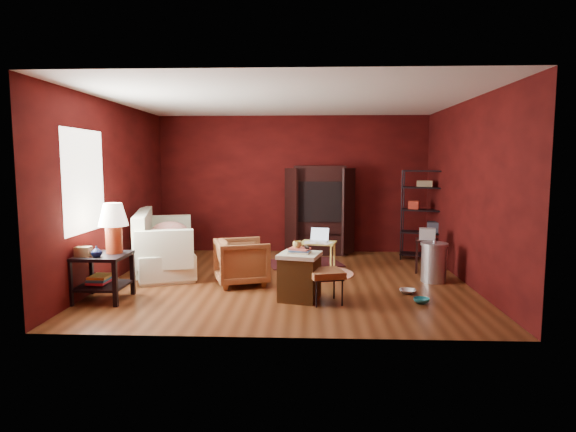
# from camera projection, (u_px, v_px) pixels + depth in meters

# --- Properties ---
(room) EXTENTS (5.54, 5.04, 2.84)m
(room) POSITION_uv_depth(u_px,v_px,m) (285.00, 192.00, 7.43)
(room) COLOR brown
(room) RESTS_ON ground
(sofa) EXTENTS (1.42, 2.29, 0.86)m
(sofa) POSITION_uv_depth(u_px,v_px,m) (162.00, 246.00, 8.25)
(sofa) COLOR silver
(sofa) RESTS_ON ground
(armchair) EXTENTS (0.90, 0.92, 0.76)m
(armchair) POSITION_uv_depth(u_px,v_px,m) (242.00, 260.00, 7.31)
(armchair) COLOR black
(armchair) RESTS_ON ground
(pet_bowl_steel) EXTENTS (0.25, 0.12, 0.24)m
(pet_bowl_steel) POSITION_uv_depth(u_px,v_px,m) (408.00, 285.00, 6.82)
(pet_bowl_steel) COLOR #ACAEB3
(pet_bowl_steel) RESTS_ON ground
(pet_bowl_turquoise) EXTENTS (0.22, 0.13, 0.21)m
(pet_bowl_turquoise) POSITION_uv_depth(u_px,v_px,m) (422.00, 295.00, 6.36)
(pet_bowl_turquoise) COLOR teal
(pet_bowl_turquoise) RESTS_ON ground
(vase) EXTENTS (0.15, 0.15, 0.14)m
(vase) POSITION_uv_depth(u_px,v_px,m) (97.00, 252.00, 6.26)
(vase) COLOR #0B1439
(vase) RESTS_ON side_table
(mug) EXTENTS (0.14, 0.13, 0.12)m
(mug) POSITION_uv_depth(u_px,v_px,m) (297.00, 244.00, 6.44)
(mug) COLOR #E5D670
(mug) RESTS_ON hamper
(side_table) EXTENTS (0.67, 0.67, 1.31)m
(side_table) POSITION_uv_depth(u_px,v_px,m) (108.00, 242.00, 6.48)
(side_table) COLOR black
(side_table) RESTS_ON ground
(sofa_cushions) EXTENTS (1.43, 2.39, 0.94)m
(sofa_cushions) POSITION_uv_depth(u_px,v_px,m) (162.00, 244.00, 8.25)
(sofa_cushions) COLOR silver
(sofa_cushions) RESTS_ON sofa
(hamper) EXTENTS (0.63, 0.63, 0.74)m
(hamper) POSITION_uv_depth(u_px,v_px,m) (300.00, 276.00, 6.49)
(hamper) COLOR #4A2B11
(hamper) RESTS_ON ground
(footstool) EXTENTS (0.53, 0.53, 0.44)m
(footstool) POSITION_uv_depth(u_px,v_px,m) (326.00, 275.00, 6.33)
(footstool) COLOR black
(footstool) RESTS_ON ground
(rug_round) EXTENTS (1.63, 1.63, 0.01)m
(rug_round) POSITION_uv_depth(u_px,v_px,m) (316.00, 273.00, 8.05)
(rug_round) COLOR white
(rug_round) RESTS_ON ground
(rug_oriental) EXTENTS (1.49, 1.19, 0.01)m
(rug_oriental) POSITION_uv_depth(u_px,v_px,m) (304.00, 263.00, 8.81)
(rug_oriental) COLOR #54161A
(rug_oriental) RESTS_ON ground
(laptop_desk) EXTENTS (0.66, 0.55, 0.72)m
(laptop_desk) POSITION_uv_depth(u_px,v_px,m) (318.00, 245.00, 8.23)
(laptop_desk) COLOR #F9F172
(laptop_desk) RESTS_ON ground
(tv_armoire) EXTENTS (1.41, 0.74, 1.78)m
(tv_armoire) POSITION_uv_depth(u_px,v_px,m) (320.00, 208.00, 9.72)
(tv_armoire) COLOR black
(tv_armoire) RESTS_ON ground
(wire_shelving) EXTENTS (0.91, 0.59, 1.71)m
(wire_shelving) POSITION_uv_depth(u_px,v_px,m) (425.00, 211.00, 9.11)
(wire_shelving) COLOR black
(wire_shelving) RESTS_ON ground
(small_stand) EXTENTS (0.45, 0.45, 0.75)m
(small_stand) POSITION_uv_depth(u_px,v_px,m) (427.00, 240.00, 8.10)
(small_stand) COLOR black
(small_stand) RESTS_ON ground
(trash_can) EXTENTS (0.52, 0.52, 0.66)m
(trash_can) POSITION_uv_depth(u_px,v_px,m) (434.00, 262.00, 7.48)
(trash_can) COLOR silver
(trash_can) RESTS_ON ground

